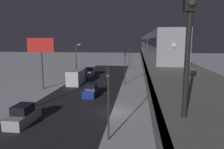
# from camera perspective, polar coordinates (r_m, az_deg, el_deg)

# --- Properties ---
(ground_plane) EXTENTS (240.00, 240.00, 0.00)m
(ground_plane) POSITION_cam_1_polar(r_m,az_deg,el_deg) (25.45, -0.09, -10.21)
(ground_plane) COLOR silver
(avenue_asphalt) EXTENTS (11.00, 91.37, 0.01)m
(avenue_asphalt) POSITION_cam_1_polar(r_m,az_deg,el_deg) (26.66, -12.06, -9.50)
(avenue_asphalt) COLOR #28282D
(avenue_asphalt) RESTS_ON ground_plane
(elevated_railway) EXTENTS (5.00, 91.37, 6.23)m
(elevated_railway) POSITION_cam_1_polar(r_m,az_deg,el_deg) (24.19, 14.08, 1.61)
(elevated_railway) COLOR gray
(elevated_railway) RESTS_ON ground_plane
(subway_train) EXTENTS (2.94, 74.07, 3.40)m
(subway_train) POSITION_cam_1_polar(r_m,az_deg,el_deg) (55.49, 10.34, 8.69)
(subway_train) COLOR #999EA8
(subway_train) RESTS_ON elevated_railway
(rail_signal) EXTENTS (0.36, 0.41, 4.00)m
(rail_signal) POSITION_cam_1_polar(r_m,az_deg,el_deg) (6.44, 20.45, 12.50)
(rail_signal) COLOR black
(rail_signal) RESTS_ON elevated_railway
(sedan_blue) EXTENTS (1.91, 4.28, 1.97)m
(sedan_blue) POSITION_cam_1_polar(r_m,az_deg,el_deg) (32.54, -5.75, -4.45)
(sedan_blue) COLOR navy
(sedan_blue) RESTS_ON ground_plane
(sedan_white) EXTENTS (1.80, 4.34, 1.97)m
(sedan_white) POSITION_cam_1_polar(r_m,az_deg,el_deg) (51.13, -6.25, 0.62)
(sedan_white) COLOR silver
(sedan_white) RESTS_ON ground_plane
(sedan_silver) EXTENTS (1.80, 4.55, 1.97)m
(sedan_silver) POSITION_cam_1_polar(r_m,az_deg,el_deg) (23.84, -23.16, -10.35)
(sedan_silver) COLOR #B2B2B7
(sedan_silver) RESTS_ON ground_plane
(box_truck) EXTENTS (2.40, 7.40, 2.80)m
(box_truck) POSITION_cam_1_polar(r_m,az_deg,el_deg) (42.01, -9.50, -0.60)
(box_truck) COLOR navy
(box_truck) RESTS_ON ground_plane
(traffic_light_near) EXTENTS (0.32, 0.44, 6.40)m
(traffic_light_near) POSITION_cam_1_polar(r_m,az_deg,el_deg) (17.48, -0.99, -5.00)
(traffic_light_near) COLOR #2D2D2D
(traffic_light_near) RESTS_ON ground_plane
(traffic_light_mid) EXTENTS (0.32, 0.44, 6.40)m
(traffic_light_mid) POSITION_cam_1_polar(r_m,az_deg,el_deg) (39.98, 3.59, 3.13)
(traffic_light_mid) COLOR #2D2D2D
(traffic_light_mid) RESTS_ON ground_plane
(traffic_light_far) EXTENTS (0.32, 0.44, 6.40)m
(traffic_light_far) POSITION_cam_1_polar(r_m,az_deg,el_deg) (62.78, 4.87, 5.39)
(traffic_light_far) COLOR #2D2D2D
(traffic_light_far) RESTS_ON ground_plane
(traffic_light_distant) EXTENTS (0.32, 0.44, 6.40)m
(traffic_light_distant) POSITION_cam_1_polar(r_m,az_deg,el_deg) (85.64, 5.47, 6.44)
(traffic_light_distant) COLOR #2D2D2D
(traffic_light_distant) RESTS_ON ground_plane
(commercial_billboard) EXTENTS (4.80, 0.36, 8.90)m
(commercial_billboard) POSITION_cam_1_polar(r_m,az_deg,el_deg) (38.04, -18.89, 6.31)
(commercial_billboard) COLOR #4C4C51
(commercial_billboard) RESTS_ON ground_plane
(street_lamp_far) EXTENTS (1.35, 0.44, 7.65)m
(street_lamp_far) POSITION_cam_1_polar(r_m,az_deg,el_deg) (51.05, -9.58, 5.07)
(street_lamp_far) COLOR #38383D
(street_lamp_far) RESTS_ON ground_plane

